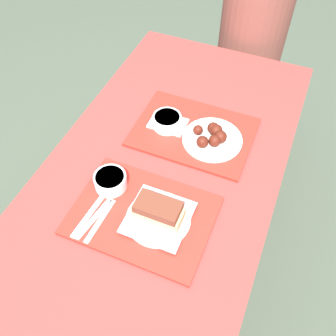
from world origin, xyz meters
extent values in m
plane|color=#424C3D|center=(0.00, 0.00, 0.00)|extent=(12.00, 12.00, 0.00)
cube|color=maroon|center=(0.00, 0.00, 0.72)|extent=(0.81, 1.60, 0.04)
cylinder|color=maroon|center=(-0.35, 0.72, 0.35)|extent=(0.07, 0.07, 0.70)
cylinder|color=maroon|center=(0.35, 0.72, 0.35)|extent=(0.07, 0.07, 0.70)
cube|color=maroon|center=(0.00, 1.02, 0.41)|extent=(0.77, 0.28, 0.04)
cylinder|color=maroon|center=(-0.33, 1.02, 0.20)|extent=(0.06, 0.06, 0.40)
cylinder|color=maroon|center=(0.33, 1.02, 0.20)|extent=(0.06, 0.06, 0.40)
cube|color=red|center=(0.02, -0.19, 0.75)|extent=(0.45, 0.33, 0.01)
cube|color=red|center=(0.04, 0.22, 0.75)|extent=(0.45, 0.33, 0.01)
cylinder|color=white|center=(-0.13, -0.13, 0.78)|extent=(0.11, 0.11, 0.05)
cylinder|color=beige|center=(-0.13, -0.13, 0.80)|extent=(0.10, 0.10, 0.01)
cylinder|color=white|center=(0.07, -0.19, 0.76)|extent=(0.21, 0.21, 0.01)
cube|color=silver|center=(0.07, -0.19, 0.77)|extent=(0.19, 0.19, 0.01)
cube|color=#DBB275|center=(0.07, -0.19, 0.79)|extent=(0.15, 0.07, 0.04)
cube|color=brown|center=(0.07, -0.19, 0.83)|extent=(0.14, 0.08, 0.03)
cube|color=white|center=(-0.11, -0.27, 0.76)|extent=(0.04, 0.17, 0.00)
cube|color=white|center=(-0.09, -0.27, 0.76)|extent=(0.02, 0.17, 0.00)
cube|color=white|center=(-0.14, -0.27, 0.76)|extent=(0.03, 0.17, 0.00)
cube|color=#A59E93|center=(0.05, -0.12, 0.76)|extent=(0.04, 0.03, 0.01)
cylinder|color=white|center=(-0.06, 0.21, 0.78)|extent=(0.11, 0.11, 0.05)
cylinder|color=beige|center=(-0.06, 0.21, 0.80)|extent=(0.10, 0.10, 0.01)
cylinder|color=white|center=(0.12, 0.20, 0.76)|extent=(0.22, 0.22, 0.01)
sphere|color=#4C190F|center=(0.15, 0.20, 0.79)|extent=(0.05, 0.05, 0.05)
sphere|color=#4C190F|center=(0.13, 0.22, 0.79)|extent=(0.05, 0.05, 0.05)
sphere|color=#4C190F|center=(0.11, 0.23, 0.79)|extent=(0.04, 0.04, 0.04)
sphere|color=#4C190F|center=(0.06, 0.20, 0.78)|extent=(0.04, 0.04, 0.04)
sphere|color=#4C190F|center=(0.10, 0.15, 0.79)|extent=(0.04, 0.04, 0.04)
sphere|color=#4C190F|center=(0.14, 0.17, 0.79)|extent=(0.05, 0.05, 0.05)
cube|color=white|center=(-0.06, 0.22, 0.76)|extent=(0.14, 0.10, 0.01)
cylinder|color=brown|center=(0.07, 1.02, 0.71)|extent=(0.34, 0.34, 0.55)
camera|label=1|loc=(0.34, -0.74, 1.78)|focal=40.00mm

